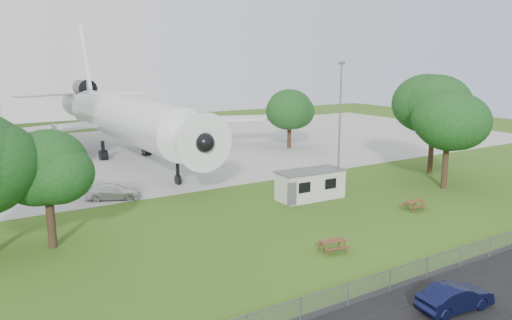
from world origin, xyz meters
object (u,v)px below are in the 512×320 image
picnic_west (333,251)px  car_centre_sedan (455,298)px  site_cabin (310,184)px  picnic_east (413,210)px  airliner (121,116)px

picnic_west → car_centre_sedan: 9.22m
site_cabin → picnic_east: size_ratio=3.78×
picnic_east → picnic_west: bearing=-169.5°
picnic_west → car_centre_sedan: bearing=-81.2°
picnic_west → airliner: bearing=100.9°
site_cabin → car_centre_sedan: site_cabin is taller
picnic_west → car_centre_sedan: size_ratio=0.44×
site_cabin → picnic_east: site_cabin is taller
airliner → car_centre_sedan: bearing=-88.5°
site_cabin → airliner: bearing=105.5°
car_centre_sedan → picnic_east: bearing=-36.3°
car_centre_sedan → airliner: bearing=8.3°
picnic_east → airliner: bearing=104.3°
picnic_west → picnic_east: size_ratio=1.00×
picnic_east → car_centre_sedan: bearing=-138.9°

